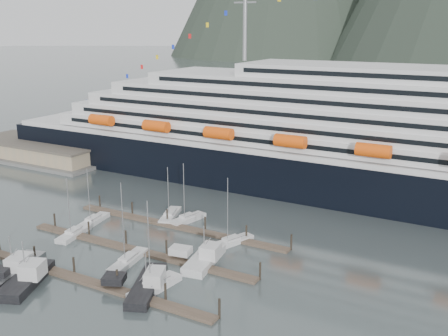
{
  "coord_description": "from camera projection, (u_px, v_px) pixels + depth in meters",
  "views": [
    {
      "loc": [
        50.74,
        -64.46,
        39.03
      ],
      "look_at": [
        2.48,
        22.0,
        11.88
      ],
      "focal_mm": 42.0,
      "sensor_mm": 36.0,
      "label": 1
    }
  ],
  "objects": [
    {
      "name": "ground",
      "position": [
        148.0,
        264.0,
        88.46
      ],
      "size": [
        1600.0,
        1600.0,
        0.0
      ],
      "primitive_type": "plane",
      "color": "#4A5657",
      "rests_on": "ground"
    },
    {
      "name": "cruise_ship",
      "position": [
        403.0,
        149.0,
        117.43
      ],
      "size": [
        210.0,
        30.4,
        50.3
      ],
      "color": "black",
      "rests_on": "ground"
    },
    {
      "name": "warehouse",
      "position": [
        40.0,
        152.0,
        157.07
      ],
      "size": [
        46.0,
        20.0,
        5.8
      ],
      "color": "#595956",
      "rests_on": "ground"
    },
    {
      "name": "dock_near",
      "position": [
        84.0,
        280.0,
        82.32
      ],
      "size": [
        48.18,
        2.28,
        3.2
      ],
      "color": "#4E4132",
      "rests_on": "ground"
    },
    {
      "name": "dock_mid",
      "position": [
        136.0,
        250.0,
        93.26
      ],
      "size": [
        48.18,
        2.28,
        3.2
      ],
      "color": "#4E4132",
      "rests_on": "ground"
    },
    {
      "name": "dock_far",
      "position": [
        177.0,
        226.0,
        104.21
      ],
      "size": [
        48.18,
        2.28,
        3.2
      ],
      "color": "#4E4132",
      "rests_on": "ground"
    },
    {
      "name": "sailboat_a",
      "position": [
        74.0,
        234.0,
        99.93
      ],
      "size": [
        3.97,
        8.88,
        12.23
      ],
      "rotation": [
        0.0,
        0.0,
        1.75
      ],
      "color": "silver",
      "rests_on": "ground"
    },
    {
      "name": "sailboat_b",
      "position": [
        93.0,
        221.0,
        106.45
      ],
      "size": [
        3.95,
        9.46,
        12.2
      ],
      "rotation": [
        0.0,
        0.0,
        1.75
      ],
      "color": "silver",
      "rests_on": "ground"
    },
    {
      "name": "sailboat_d",
      "position": [
        128.0,
        261.0,
        88.6
      ],
      "size": [
        3.78,
        10.21,
        14.93
      ],
      "rotation": [
        0.0,
        0.0,
        1.72
      ],
      "color": "silver",
      "rests_on": "ground"
    },
    {
      "name": "sailboat_e",
      "position": [
        170.0,
        216.0,
        109.58
      ],
      "size": [
        5.47,
        9.76,
        11.62
      ],
      "rotation": [
        0.0,
        0.0,
        1.91
      ],
      "color": "silver",
      "rests_on": "ground"
    },
    {
      "name": "sailboat_f",
      "position": [
        188.0,
        219.0,
        107.53
      ],
      "size": [
        4.35,
        8.92,
        12.88
      ],
      "rotation": [
        0.0,
        0.0,
        1.34
      ],
      "color": "silver",
      "rests_on": "ground"
    },
    {
      "name": "sailboat_g",
      "position": [
        231.0,
        242.0,
        96.35
      ],
      "size": [
        5.47,
        9.48,
        13.25
      ],
      "rotation": [
        0.0,
        0.0,
        1.2
      ],
      "color": "silver",
      "rests_on": "ground"
    },
    {
      "name": "sailboat_h",
      "position": [
        155.0,
        287.0,
        79.72
      ],
      "size": [
        3.87,
        9.8,
        15.07
      ],
      "rotation": [
        0.0,
        0.0,
        1.45
      ],
      "color": "silver",
      "rests_on": "ground"
    },
    {
      "name": "trawler_a",
      "position": [
        12.0,
        270.0,
        84.29
      ],
      "size": [
        10.62,
        13.95,
        7.41
      ],
      "rotation": [
        0.0,
        0.0,
        1.84
      ],
      "color": "gray",
      "rests_on": "ground"
    },
    {
      "name": "trawler_b",
      "position": [
        25.0,
        278.0,
        81.27
      ],
      "size": [
        10.75,
        12.83,
        7.99
      ],
      "rotation": [
        0.0,
        0.0,
        1.97
      ],
      "color": "black",
      "rests_on": "ground"
    },
    {
      "name": "trawler_c",
      "position": [
        146.0,
        284.0,
        79.72
      ],
      "size": [
        10.88,
        13.59,
        6.78
      ],
      "rotation": [
        0.0,
        0.0,
        1.97
      ],
      "color": "black",
      "rests_on": "ground"
    },
    {
      "name": "trawler_e",
      "position": [
        204.0,
        258.0,
        88.47
      ],
      "size": [
        9.1,
        11.92,
        7.46
      ],
      "rotation": [
        0.0,
        0.0,
        1.74
      ],
      "color": "silver",
      "rests_on": "ground"
    }
  ]
}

